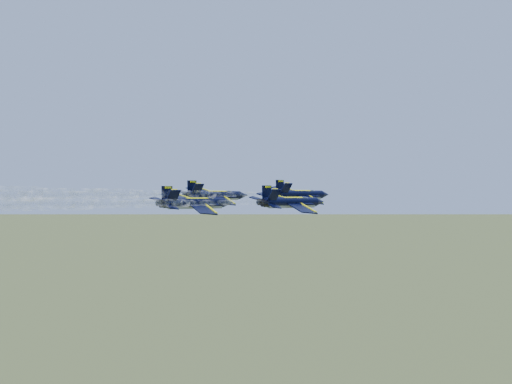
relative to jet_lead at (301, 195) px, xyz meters
The scene contains 6 objects.
jet_lead is the anchor object (origin of this frame).
jet_left 15.90m from the jet_lead, 141.90° to the right, with size 11.51×15.73×4.11m.
jet_right 16.16m from the jet_lead, 67.57° to the right, with size 11.51×15.73×4.11m.
jet_slot 25.10m from the jet_lead, 104.25° to the right, with size 11.51×15.73×4.11m.
smoke_trail_lead 46.50m from the jet_lead, 104.04° to the right, with size 16.40×59.57×2.31m.
smoke_trail_right 60.27m from the jet_lead, 94.86° to the right, with size 16.40×59.57×2.31m.
Camera 1 is at (61.70, -93.91, 107.53)m, focal length 45.00 mm.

